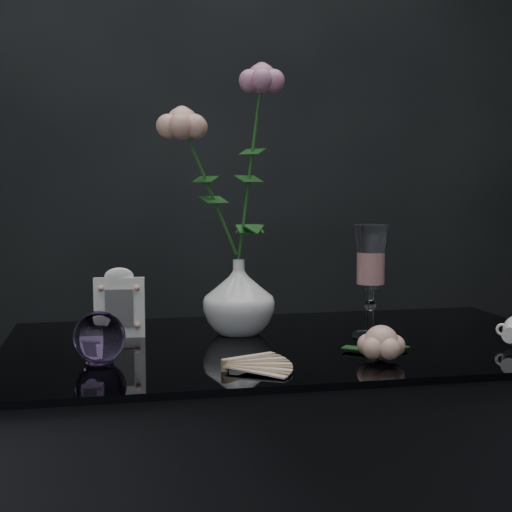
{
  "coord_description": "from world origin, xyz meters",
  "views": [
    {
      "loc": [
        -0.33,
        -1.22,
        1.05
      ],
      "look_at": [
        -0.06,
        0.07,
        0.92
      ],
      "focal_mm": 50.0,
      "sensor_mm": 36.0,
      "label": 1
    }
  ],
  "objects": [
    {
      "name": "roses",
      "position": [
        -0.11,
        0.13,
        1.1
      ],
      "size": [
        0.23,
        0.11,
        0.42
      ],
      "color": "#DFA28C",
      "rests_on": "vase"
    },
    {
      "name": "loose_rose",
      "position": [
        0.11,
        -0.13,
        0.79
      ],
      "size": [
        0.14,
        0.18,
        0.06
      ],
      "primitive_type": null,
      "rotation": [
        0.0,
        0.0,
        -0.06
      ],
      "color": "#DEA78F",
      "rests_on": "table"
    },
    {
      "name": "vase",
      "position": [
        -0.08,
        0.14,
        0.84
      ],
      "size": [
        0.16,
        0.16,
        0.15
      ],
      "primitive_type": "imported",
      "rotation": [
        0.0,
        0.0,
        -0.13
      ],
      "color": "white",
      "rests_on": "table"
    },
    {
      "name": "paperweight",
      "position": [
        -0.35,
        -0.04,
        0.8
      ],
      "size": [
        0.11,
        0.11,
        0.09
      ],
      "primitive_type": null,
      "rotation": [
        0.0,
        0.0,
        0.38
      ],
      "color": "#9A75BF",
      "rests_on": "table"
    },
    {
      "name": "wine_glass",
      "position": [
        0.16,
        0.06,
        0.87
      ],
      "size": [
        0.07,
        0.07,
        0.22
      ],
      "primitive_type": null,
      "rotation": [
        0.0,
        0.0,
        0.0
      ],
      "color": "white",
      "rests_on": "table"
    },
    {
      "name": "picture_frame",
      "position": [
        -0.31,
        0.15,
        0.83
      ],
      "size": [
        0.11,
        0.09,
        0.13
      ],
      "primitive_type": null,
      "rotation": [
        0.0,
        0.0,
        -0.11
      ],
      "color": "white",
      "rests_on": "table"
    },
    {
      "name": "paper_fan",
      "position": [
        -0.16,
        -0.14,
        0.77
      ],
      "size": [
        0.25,
        0.21,
        0.02
      ],
      "primitive_type": null,
      "rotation": [
        0.0,
        0.0,
        -0.26
      ],
      "color": "beige",
      "rests_on": "table"
    }
  ]
}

